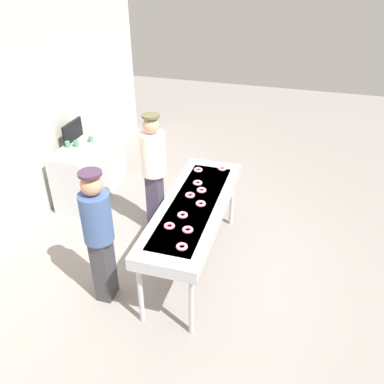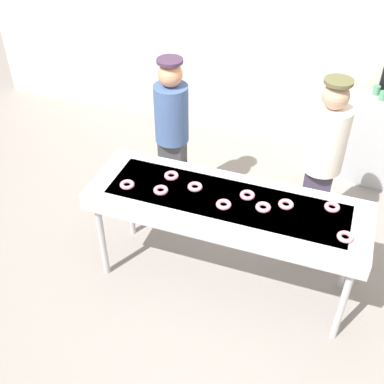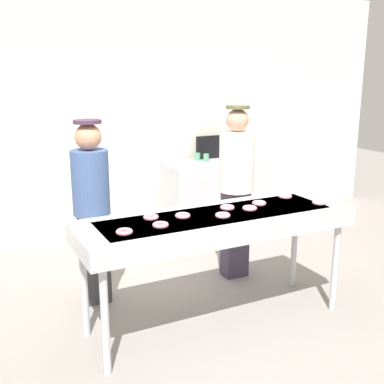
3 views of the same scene
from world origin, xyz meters
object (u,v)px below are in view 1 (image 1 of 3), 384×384
(strawberry_donut_9, at_px, (169,226))
(paper_cup_0, at_px, (68,144))
(fryer_conveyor, at_px, (193,209))
(menu_display, at_px, (73,131))
(strawberry_donut_3, at_px, (188,230))
(worker_assistant, at_px, (153,167))
(strawberry_donut_8, at_px, (182,247))
(paper_cup_1, at_px, (91,139))
(strawberry_donut_6, at_px, (198,170))
(strawberry_donut_1, at_px, (183,215))
(strawberry_donut_2, at_px, (201,190))
(strawberry_donut_7, at_px, (201,204))
(strawberry_donut_0, at_px, (222,168))
(paper_cup_2, at_px, (76,143))
(worker_baker, at_px, (99,232))
(strawberry_donut_5, at_px, (198,183))
(prep_counter, at_px, (91,168))
(strawberry_donut_4, at_px, (190,195))

(strawberry_donut_9, xyz_separation_m, paper_cup_0, (1.51, 2.14, 0.01))
(fryer_conveyor, xyz_separation_m, menu_display, (1.26, 2.31, 0.21))
(strawberry_donut_3, xyz_separation_m, worker_assistant, (1.16, 0.83, 0.03))
(strawberry_donut_8, xyz_separation_m, worker_assistant, (1.44, 0.86, 0.03))
(paper_cup_0, bearing_deg, paper_cup_1, -40.82)
(strawberry_donut_6, relative_size, strawberry_donut_8, 1.00)
(strawberry_donut_1, distance_m, strawberry_donut_2, 0.58)
(strawberry_donut_7, height_order, strawberry_donut_8, same)
(strawberry_donut_8, relative_size, paper_cup_1, 1.24)
(strawberry_donut_0, bearing_deg, strawberry_donut_2, 169.23)
(fryer_conveyor, distance_m, strawberry_donut_3, 0.54)
(paper_cup_1, height_order, paper_cup_2, same)
(strawberry_donut_0, height_order, strawberry_donut_8, same)
(worker_baker, bearing_deg, strawberry_donut_0, 146.88)
(strawberry_donut_2, bearing_deg, strawberry_donut_5, 30.61)
(fryer_conveyor, height_order, worker_baker, worker_baker)
(strawberry_donut_6, height_order, strawberry_donut_9, same)
(worker_baker, distance_m, paper_cup_1, 2.39)
(fryer_conveyor, distance_m, strawberry_donut_5, 0.47)
(strawberry_donut_6, bearing_deg, strawberry_donut_8, -170.09)
(strawberry_donut_1, xyz_separation_m, strawberry_donut_5, (0.73, 0.03, 0.00))
(strawberry_donut_6, bearing_deg, menu_display, 77.71)
(prep_counter, distance_m, paper_cup_0, 0.59)
(worker_baker, distance_m, worker_assistant, 1.42)
(strawberry_donut_2, bearing_deg, strawberry_donut_7, -166.40)
(strawberry_donut_5, bearing_deg, paper_cup_2, 73.59)
(strawberry_donut_8, relative_size, worker_assistant, 0.07)
(fryer_conveyor, height_order, strawberry_donut_8, strawberry_donut_8)
(strawberry_donut_7, distance_m, strawberry_donut_9, 0.55)
(strawberry_donut_7, bearing_deg, strawberry_donut_2, 13.60)
(strawberry_donut_3, relative_size, paper_cup_2, 1.24)
(strawberry_donut_0, xyz_separation_m, paper_cup_2, (0.14, 2.29, 0.01))
(strawberry_donut_1, bearing_deg, paper_cup_2, 57.50)
(strawberry_donut_4, distance_m, strawberry_donut_8, 0.97)
(strawberry_donut_4, bearing_deg, strawberry_donut_5, -1.40)
(paper_cup_2, bearing_deg, fryer_conveyor, -116.29)
(strawberry_donut_2, xyz_separation_m, prep_counter, (0.96, 2.11, -0.50))
(strawberry_donut_0, bearing_deg, prep_counter, 81.34)
(strawberry_donut_1, xyz_separation_m, strawberry_donut_4, (0.42, 0.04, 0.00))
(strawberry_donut_2, xyz_separation_m, paper_cup_0, (0.70, 2.28, 0.01))
(strawberry_donut_8, height_order, strawberry_donut_9, same)
(strawberry_donut_9, bearing_deg, paper_cup_1, 46.85)
(fryer_conveyor, relative_size, strawberry_donut_0, 18.86)
(strawberry_donut_2, relative_size, paper_cup_0, 1.24)
(strawberry_donut_2, xyz_separation_m, paper_cup_1, (0.98, 2.04, 0.01))
(strawberry_donut_3, xyz_separation_m, paper_cup_1, (1.79, 2.11, 0.01))
(strawberry_donut_2, bearing_deg, menu_display, 67.54)
(fryer_conveyor, xyz_separation_m, strawberry_donut_8, (-0.81, -0.12, 0.10))
(strawberry_donut_2, distance_m, prep_counter, 2.37)
(fryer_conveyor, relative_size, worker_baker, 1.36)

